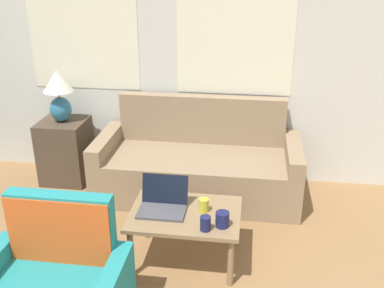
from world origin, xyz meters
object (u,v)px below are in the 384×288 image
couch (198,167)px  coffee_table (185,218)px  laptop (163,203)px  cup_navy (204,205)px  cup_white (222,219)px  cup_yellow (205,223)px  table_lamp (59,92)px

couch → coffee_table: size_ratio=2.35×
couch → laptop: bearing=-97.0°
cup_navy → cup_white: size_ratio=0.93×
coffee_table → cup_yellow: size_ratio=7.74×
laptop → cup_navy: laptop is taller
couch → cup_navy: bearing=-80.5°
coffee_table → cup_white: size_ratio=7.41×
couch → cup_white: size_ratio=17.43×
cup_yellow → cup_navy: bearing=99.3°
couch → cup_white: (0.32, -1.21, 0.20)m
couch → table_lamp: (-1.37, 0.09, 0.67)m
laptop → cup_yellow: (0.34, -0.22, -0.00)m
coffee_table → laptop: bearing=173.6°
table_lamp → cup_white: size_ratio=4.66×
coffee_table → cup_navy: cup_navy is taller
couch → cup_navy: couch is taller
table_lamp → coffee_table: table_lamp is taller
cup_yellow → table_lamp: bearing=139.3°
cup_yellow → couch: bearing=99.4°
laptop → couch: bearing=83.0°
laptop → table_lamp: bearing=137.6°
couch → laptop: 1.08m
table_lamp → cup_navy: table_lamp is taller
table_lamp → laptop: bearing=-42.4°
couch → cup_yellow: couch is taller
cup_navy → table_lamp: bearing=144.0°
cup_navy → coffee_table: bearing=-164.9°
couch → cup_navy: (0.17, -1.03, 0.19)m
couch → cup_white: bearing=-75.1°
laptop → cup_yellow: 0.41m
couch → cup_white: 1.27m
cup_navy → cup_white: cup_white is taller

